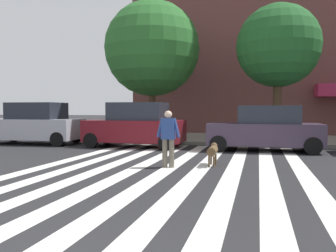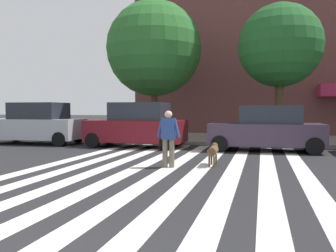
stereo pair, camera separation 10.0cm
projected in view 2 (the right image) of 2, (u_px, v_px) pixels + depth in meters
ground_plane at (180, 171)px, 9.17m from camera, size 160.00×160.00×0.00m
sidewalk_far at (222, 139)px, 18.57m from camera, size 80.00×6.00×0.15m
crosswalk_stripes at (166, 170)px, 9.27m from camera, size 7.65×12.96×0.01m
parked_car_near_curb at (37, 124)px, 16.44m from camera, size 4.61×2.14×2.00m
parked_car_behind_first at (137, 126)px, 15.05m from camera, size 4.35×1.92×1.98m
parked_car_third_in_line at (266, 129)px, 13.57m from camera, size 4.47×2.04×1.82m
street_tree_nearest at (154, 49)px, 18.14m from camera, size 5.08×5.08×7.32m
street_tree_middle at (280, 46)px, 15.56m from camera, size 3.82×3.82×6.38m
pedestrian_dog_walker at (168, 135)px, 9.73m from camera, size 0.70×0.25×1.64m
dog_on_leash at (213, 151)px, 10.07m from camera, size 0.27×1.15×0.65m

